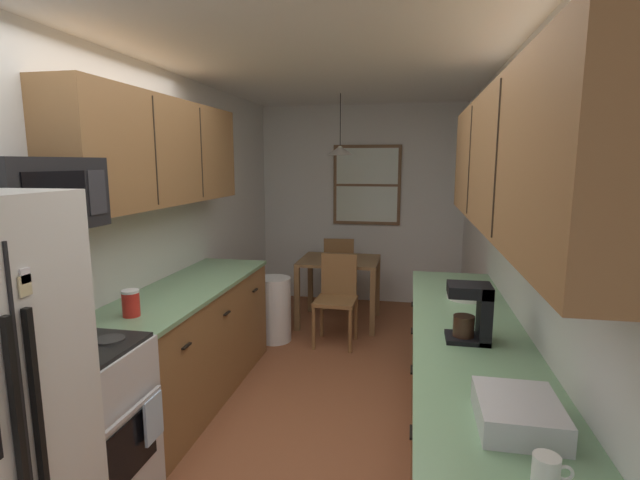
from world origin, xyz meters
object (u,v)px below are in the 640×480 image
stove_range (74,432)px  fruit_bowl (466,294)px  dining_chair_near (337,294)px  table_serving_bowl (340,258)px  dish_rack (518,413)px  dining_chair_far (339,269)px  microwave_over_range (31,195)px  dining_table (339,270)px  mug_by_coffeemaker (546,473)px  storage_canister (131,303)px  coffee_maker (474,312)px  trash_bin (274,309)px

stove_range → fruit_bowl: bearing=33.3°
dining_chair_near → table_serving_bowl: dining_chair_near is taller
dish_rack → dining_chair_far: bearing=107.3°
microwave_over_range → fruit_bowl: (2.15, 1.34, -0.74)m
dining_table → dining_chair_far: dining_chair_far is taller
stove_range → mug_by_coffeemaker: (2.05, -0.60, 0.48)m
microwave_over_range → mug_by_coffeemaker: 2.36m
fruit_bowl → dish_rack: dish_rack is taller
dining_chair_far → fruit_bowl: bearing=-62.9°
storage_canister → stove_range: bearing=-89.4°
stove_range → dish_rack: stove_range is taller
dish_rack → dining_table: bearing=108.7°
stove_range → coffee_maker: bearing=15.2°
dining_table → dining_chair_near: dining_chair_near is taller
stove_range → fruit_bowl: 2.48m
storage_canister → coffee_maker: size_ratio=0.54×
stove_range → dining_table: size_ratio=1.26×
dining_chair_near → dish_rack: size_ratio=2.65×
coffee_maker → microwave_over_range: bearing=-165.5°
microwave_over_range → trash_bin: 2.91m
dining_chair_far → mug_by_coffeemaker: size_ratio=7.87×
dining_chair_far → coffee_maker: (1.21, -3.25, 0.56)m
coffee_maker → table_serving_bowl: bearing=112.8°
mug_by_coffeemaker → dining_chair_far: bearing=106.2°
dining_chair_far → stove_range: bearing=-101.6°
stove_range → fruit_bowl: (2.04, 1.34, 0.47)m
dish_rack → trash_bin: bearing=121.8°
dining_chair_far → table_serving_bowl: bearing=-80.4°
microwave_over_range → mug_by_coffeemaker: microwave_over_range is taller
trash_bin → storage_canister: storage_canister is taller
storage_canister → fruit_bowl: 2.19m
dining_chair_far → fruit_bowl: size_ratio=3.45×
coffee_maker → table_serving_bowl: coffee_maker is taller
dining_chair_near → trash_bin: bearing=-172.2°
stove_range → dining_chair_near: 2.80m
dining_chair_near → fruit_bowl: 1.76m
dining_chair_near → dining_chair_far: bearing=97.5°
dining_table → trash_bin: size_ratio=1.32×
stove_range → microwave_over_range: 1.21m
stove_range → table_serving_bowl: 3.29m
stove_range → dining_chair_near: size_ratio=1.22×
dining_chair_far → table_serving_bowl: dining_chair_far is taller
stove_range → microwave_over_range: bearing=180.0°
dining_table → dining_chair_far: bearing=98.6°
trash_bin → fruit_bowl: bearing=-34.9°
stove_range → trash_bin: bearing=83.4°
storage_canister → coffee_maker: bearing=-0.6°
mug_by_coffeemaker → dish_rack: mug_by_coffeemaker is taller
mug_by_coffeemaker → dish_rack: size_ratio=0.34×
dining_chair_near → coffee_maker: size_ratio=2.96×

